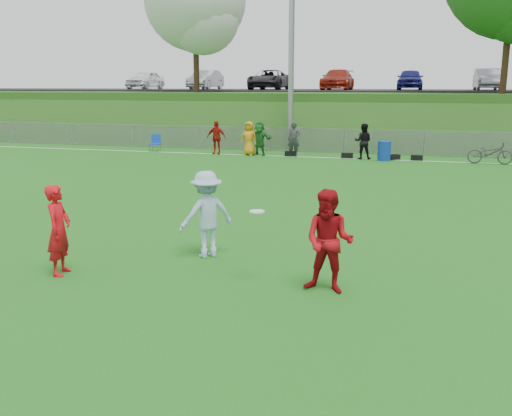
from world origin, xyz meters
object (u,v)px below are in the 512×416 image
(player_red_left, at_px, (59,230))
(frisbee, at_px, (257,212))
(player_red_center, at_px, (329,242))
(recycling_bin, at_px, (384,151))
(bicycle, at_px, (490,153))
(player_blue, at_px, (207,214))

(player_red_left, relative_size, frisbee, 6.41)
(player_red_center, height_order, recycling_bin, player_red_center)
(player_red_center, distance_m, frisbee, 1.37)
(player_red_left, height_order, bicycle, player_red_left)
(player_blue, bearing_deg, frisbee, 94.51)
(player_red_center, height_order, player_blue, same)
(player_blue, relative_size, recycling_bin, 1.98)
(frisbee, bearing_deg, player_red_left, -172.54)
(bicycle, bearing_deg, recycling_bin, 94.09)
(player_blue, bearing_deg, bicycle, -157.15)
(player_red_left, xyz_separation_m, player_red_center, (5.03, 0.41, 0.04))
(recycling_bin, bearing_deg, frisbee, -94.13)
(player_red_left, height_order, frisbee, player_red_left)
(player_red_center, distance_m, bicycle, 18.59)
(player_blue, xyz_separation_m, recycling_bin, (2.73, 16.52, -0.45))
(player_red_center, height_order, frisbee, player_red_center)
(recycling_bin, bearing_deg, player_red_left, -105.31)
(player_blue, xyz_separation_m, frisbee, (1.44, -1.31, 0.43))
(player_red_center, xyz_separation_m, frisbee, (-1.30, 0.08, 0.43))
(player_blue, bearing_deg, player_red_left, -4.92)
(frisbee, xyz_separation_m, bicycle, (5.94, 17.91, -0.83))
(player_red_left, bearing_deg, player_red_center, -95.50)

